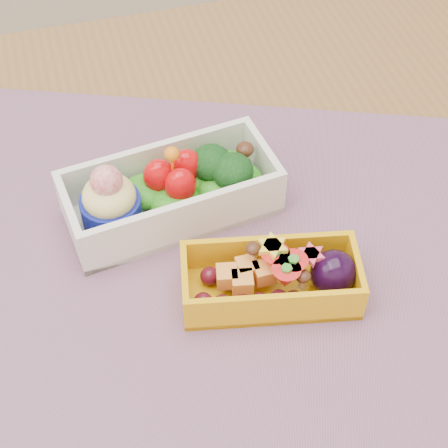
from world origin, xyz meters
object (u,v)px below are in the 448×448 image
object	(u,v)px
placemat	(217,258)
bento_yellow	(275,279)
table	(186,326)
bento_white	(170,192)

from	to	relation	value
placemat	bento_yellow	xyz separation A→B (m)	(0.04, -0.05, 0.02)
table	bento_white	xyz separation A→B (m)	(0.01, 0.06, 0.13)
table	bento_white	bearing A→B (deg)	85.16
table	bento_white	size ratio (longest dim) A/B	5.96
placemat	bento_white	distance (m)	0.07
bento_yellow	table	bearing A→B (deg)	153.79
placemat	table	bearing A→B (deg)	177.69
placemat	bento_white	world-z (taller)	bento_white
table	placemat	world-z (taller)	placemat
table	placemat	xyz separation A→B (m)	(0.03, -0.00, 0.10)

